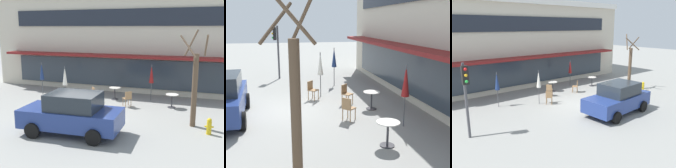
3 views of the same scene
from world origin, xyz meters
TOP-DOWN VIEW (x-y plane):
  - ground_plane at (0.00, 0.00)m, footprint 80.00×80.00m
  - building_facade at (0.00, 9.96)m, footprint 19.75×9.10m
  - cafe_table_near_wall at (4.03, 3.26)m, footprint 0.70×0.70m
  - cafe_table_streetside at (0.45, 3.92)m, footprint 0.70×0.70m
  - patio_umbrella_green_folded at (2.61, 4.41)m, footprint 0.28×0.28m
  - patio_umbrella_cream_folded at (-1.98, 2.08)m, footprint 0.28×0.28m
  - patio_umbrella_corner_open at (-4.27, 3.18)m, footprint 0.28×0.28m
  - cafe_chair_0 at (1.66, 2.61)m, footprint 0.57×0.57m
  - cafe_chair_1 at (-1.53, 1.61)m, footprint 0.56×0.56m
  - cafe_chair_2 at (-0.50, 3.03)m, footprint 0.57×0.57m
  - parked_sedan at (0.65, -2.10)m, footprint 4.30×2.20m
  - street_tree at (5.33, 0.54)m, footprint 1.21×1.27m
  - traffic_light_pole at (-7.02, -0.05)m, footprint 0.26×0.44m
  - fire_hydrant at (6.05, -0.26)m, footprint 0.36×0.20m

SIDE VIEW (x-z plane):
  - ground_plane at x=0.00m, z-range 0.00..0.00m
  - fire_hydrant at x=6.05m, z-range 0.00..0.71m
  - cafe_table_near_wall at x=4.03m, z-range 0.14..0.90m
  - cafe_table_streetside at x=0.45m, z-range 0.14..0.90m
  - cafe_chair_0 at x=1.66m, z-range 0.08..0.97m
  - cafe_chair_1 at x=-1.53m, z-range 0.08..0.97m
  - cafe_chair_2 at x=-0.50m, z-range 0.08..0.97m
  - parked_sedan at x=0.65m, z-range 0.00..1.76m
  - patio_umbrella_green_folded at x=2.61m, z-range 0.53..2.73m
  - patio_umbrella_cream_folded at x=-1.98m, z-range 0.53..2.73m
  - patio_umbrella_corner_open at x=-4.27m, z-range 0.53..2.73m
  - street_tree at x=5.33m, z-range -0.28..4.02m
  - traffic_light_pole at x=-7.02m, z-range 0.60..4.00m
  - building_facade at x=0.00m, z-range 0.00..6.99m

